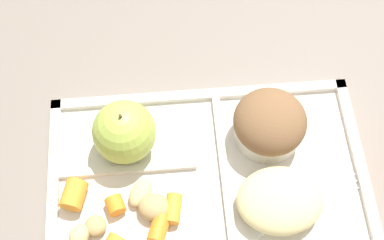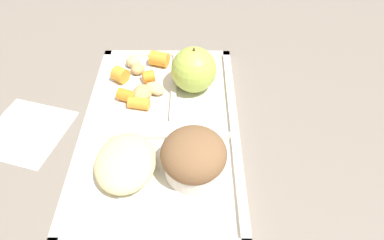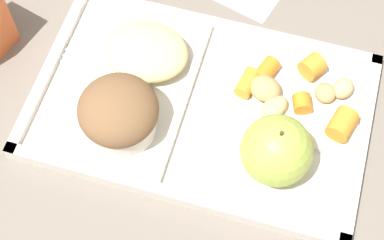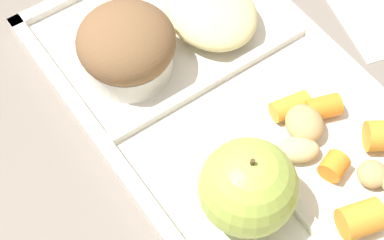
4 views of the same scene
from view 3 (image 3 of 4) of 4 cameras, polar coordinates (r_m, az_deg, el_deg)
name	(u,v)px [view 3 (image 3 of 4)]	position (r m, az deg, el deg)	size (l,w,h in m)	color
ground	(201,109)	(0.73, 0.81, 1.01)	(6.00, 6.00, 0.00)	slate
lunch_tray	(201,107)	(0.73, 0.87, 1.23)	(0.40, 0.25, 0.02)	silver
green_apple	(276,151)	(0.66, 7.90, -2.86)	(0.08, 0.08, 0.08)	#A8C14C
bran_muffin	(119,113)	(0.69, -6.86, 0.65)	(0.09, 0.09, 0.07)	silver
carrot_slice_near_corner	(302,103)	(0.72, 10.25, 1.56)	(0.02, 0.02, 0.02)	orange
carrot_slice_large	(266,71)	(0.74, 6.95, 4.61)	(0.02, 0.02, 0.03)	orange
carrot_slice_tilted	(247,83)	(0.73, 5.17, 3.48)	(0.02, 0.02, 0.04)	orange
carrot_slice_center	(312,67)	(0.75, 11.16, 4.91)	(0.03, 0.03, 0.02)	orange
carrot_slice_small	(342,124)	(0.72, 13.84, -0.39)	(0.03, 0.03, 0.03)	orange
potato_chunk_small	(265,88)	(0.73, 6.84, 2.95)	(0.04, 0.03, 0.02)	tan
potato_chunk_golden	(274,108)	(0.72, 7.66, 1.16)	(0.04, 0.02, 0.02)	tan
potato_chunk_large	(325,93)	(0.74, 12.35, 2.49)	(0.03, 0.03, 0.02)	tan
potato_chunk_corner	(343,88)	(0.75, 13.95, 2.89)	(0.03, 0.02, 0.02)	tan
egg_noodle_pile	(146,52)	(0.74, -4.31, 6.40)	(0.10, 0.09, 0.04)	beige
meatball_back	(148,49)	(0.75, -4.10, 6.63)	(0.03, 0.03, 0.03)	#755B4C
meatball_center	(157,52)	(0.74, -3.28, 6.37)	(0.04, 0.04, 0.04)	brown
plastic_fork	(113,51)	(0.77, -7.43, 6.45)	(0.14, 0.07, 0.00)	white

